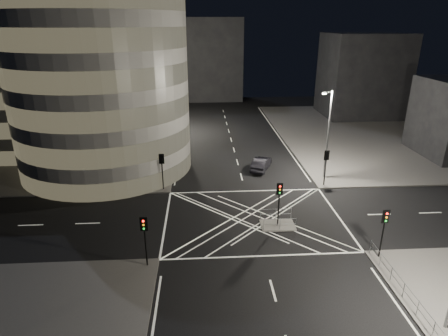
{
  "coord_description": "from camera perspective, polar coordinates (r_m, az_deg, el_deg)",
  "views": [
    {
      "loc": [
        -4.59,
        -30.29,
        16.87
      ],
      "look_at": [
        -2.35,
        5.3,
        3.0
      ],
      "focal_mm": 30.0,
      "sensor_mm": 36.0,
      "label": 1
    }
  ],
  "objects": [
    {
      "name": "tree_d",
      "position": [
        58.81,
        -9.42,
        9.29
      ],
      "size": [
        4.28,
        4.28,
        7.29
      ],
      "color": "black",
      "rests_on": "sidewalk_far_left"
    },
    {
      "name": "traffic_signal_nl",
      "position": [
        27.64,
        -12.02,
        -9.59
      ],
      "size": [
        0.55,
        0.22,
        4.0
      ],
      "color": "black",
      "rests_on": "sidewalk_near_left"
    },
    {
      "name": "building_far_end",
      "position": [
        88.64,
        -3.34,
        16.13
      ],
      "size": [
        18.0,
        8.0,
        18.0
      ],
      "primitive_type": "cube",
      "color": "black",
      "rests_on": "ground"
    },
    {
      "name": "railing_island_north",
      "position": [
        34.44,
        7.92,
        -6.97
      ],
      "size": [
        2.8,
        0.06,
        1.1
      ],
      "primitive_type": "cube",
      "color": "slate",
      "rests_on": "central_island"
    },
    {
      "name": "tree_a",
      "position": [
        41.43,
        -11.69,
        4.32
      ],
      "size": [
        4.78,
        4.78,
        7.72
      ],
      "color": "black",
      "rests_on": "sidewalk_far_left"
    },
    {
      "name": "tree_c",
      "position": [
        53.1,
        -9.98,
        7.43
      ],
      "size": [
        4.54,
        4.54,
        6.94
      ],
      "color": "black",
      "rests_on": "sidewalk_far_left"
    },
    {
      "name": "office_tower_curved",
      "position": [
        51.78,
        -22.57,
        15.05
      ],
      "size": [
        30.0,
        29.0,
        27.2
      ],
      "color": "gray",
      "rests_on": "sidewalk_far_left"
    },
    {
      "name": "traffic_signal_fl",
      "position": [
        39.85,
        -9.44,
        0.46
      ],
      "size": [
        0.55,
        0.22,
        4.0
      ],
      "color": "black",
      "rests_on": "sidewalk_far_left"
    },
    {
      "name": "sidewalk_far_right",
      "position": [
        68.5,
        26.0,
        4.9
      ],
      "size": [
        42.0,
        42.0,
        0.15
      ],
      "primitive_type": "cube",
      "color": "#565451",
      "rests_on": "ground"
    },
    {
      "name": "street_lamp_left_far",
      "position": [
        61.53,
        -8.2,
        10.44
      ],
      "size": [
        1.25,
        0.25,
        10.0
      ],
      "color": "slate",
      "rests_on": "sidewalk_far_left"
    },
    {
      "name": "street_lamp_left_near",
      "position": [
        44.05,
        -9.85,
        6.04
      ],
      "size": [
        1.25,
        0.25,
        10.0
      ],
      "color": "slate",
      "rests_on": "sidewalk_far_left"
    },
    {
      "name": "railing_island_south",
      "position": [
        32.91,
        8.52,
        -8.44
      ],
      "size": [
        2.8,
        0.06,
        1.1
      ],
      "primitive_type": "cube",
      "color": "slate",
      "rests_on": "central_island"
    },
    {
      "name": "street_lamp_right_far",
      "position": [
        43.23,
        15.53,
        5.28
      ],
      "size": [
        1.25,
        0.25,
        10.0
      ],
      "color": "slate",
      "rests_on": "sidewalk_far_right"
    },
    {
      "name": "sedan",
      "position": [
        46.02,
        5.69,
        0.68
      ],
      "size": [
        3.36,
        5.0,
        1.56
      ],
      "primitive_type": "imported",
      "rotation": [
        0.0,
        0.0,
        2.74
      ],
      "color": "black",
      "rests_on": "ground"
    },
    {
      "name": "tree_b",
      "position": [
        47.34,
        -10.7,
        5.61
      ],
      "size": [
        4.62,
        4.62,
        6.91
      ],
      "color": "black",
      "rests_on": "sidewalk_far_left"
    },
    {
      "name": "traffic_signal_island",
      "position": [
        32.67,
        8.42,
        -4.28
      ],
      "size": [
        0.55,
        0.22,
        4.0
      ],
      "color": "black",
      "rests_on": "central_island"
    },
    {
      "name": "building_right_far",
      "position": [
        77.21,
        20.32,
        13.13
      ],
      "size": [
        14.0,
        12.0,
        15.0
      ],
      "primitive_type": "cube",
      "color": "black",
      "rests_on": "sidewalk_far_right"
    },
    {
      "name": "office_block_rear",
      "position": [
        74.57,
        -17.8,
        15.9
      ],
      "size": [
        24.0,
        16.0,
        22.0
      ],
      "primitive_type": "cube",
      "color": "gray",
      "rests_on": "sidewalk_far_left"
    },
    {
      "name": "railing_near_right",
      "position": [
        27.51,
        26.53,
        -17.37
      ],
      "size": [
        0.06,
        11.7,
        1.1
      ],
      "primitive_type": "cube",
      "color": "slate",
      "rests_on": "sidewalk_near_right"
    },
    {
      "name": "traffic_signal_nr",
      "position": [
        30.43,
        23.23,
        -7.94
      ],
      "size": [
        0.55,
        0.22,
        4.0
      ],
      "color": "black",
      "rests_on": "sidewalk_near_right"
    },
    {
      "name": "sidewalk_far_left",
      "position": [
        64.5,
        -25.76,
        4.02
      ],
      "size": [
        42.0,
        42.0,
        0.15
      ],
      "primitive_type": "cube",
      "color": "#565451",
      "rests_on": "ground"
    },
    {
      "name": "ground",
      "position": [
        34.97,
        4.43,
        -7.66
      ],
      "size": [
        120.0,
        120.0,
        0.0
      ],
      "primitive_type": "plane",
      "color": "black",
      "rests_on": "ground"
    },
    {
      "name": "tree_e",
      "position": [
        64.82,
        -8.89,
        9.7
      ],
      "size": [
        3.93,
        3.93,
        6.28
      ],
      "color": "black",
      "rests_on": "sidewalk_far_left"
    },
    {
      "name": "central_island",
      "position": [
        33.98,
        8.16,
        -8.61
      ],
      "size": [
        3.0,
        2.0,
        0.15
      ],
      "primitive_type": "cube",
      "color": "slate",
      "rests_on": "ground"
    },
    {
      "name": "traffic_signal_fr",
      "position": [
        41.83,
        15.29,
        0.98
      ],
      "size": [
        0.55,
        0.22,
        4.0
      ],
      "color": "black",
      "rests_on": "sidewalk_far_right"
    }
  ]
}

